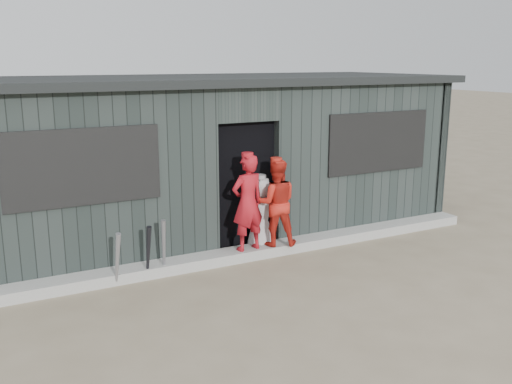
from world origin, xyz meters
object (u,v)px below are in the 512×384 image
player_red_left (248,203)px  player_grey_back (260,214)px  bat_right (148,253)px  bat_left (117,260)px  dugout (209,156)px  player_red_right (276,203)px  bat_mid (164,248)px

player_red_left → player_grey_back: (0.33, 0.23, -0.27)m
bat_right → player_red_left: (1.55, 0.14, 0.47)m
bat_left → player_grey_back: bearing=10.7°
player_red_left → player_grey_back: 0.49m
player_grey_back → dugout: 1.67m
player_red_right → dugout: 1.82m
bat_left → player_red_right: (2.46, 0.21, 0.42)m
bat_mid → player_red_right: player_red_right is taller
player_grey_back → player_red_right: bearing=133.5°
dugout → bat_right: bearing=-132.3°
bat_mid → player_red_right: 1.84m
player_red_left → bat_mid: bearing=-3.7°
bat_right → player_red_left: 1.63m
player_red_left → player_grey_back: player_red_left is taller
bat_left → player_grey_back: player_grey_back is taller
bat_mid → player_red_left: (1.32, 0.08, 0.45)m
bat_left → bat_mid: (0.67, 0.13, 0.02)m
player_red_left → dugout: bearing=-102.2°
bat_left → bat_mid: size_ratio=0.96×
player_grey_back → dugout: bearing=-72.3°
player_red_right → player_red_left: bearing=23.2°
bat_left → bat_right: bearing=8.7°
player_red_right → dugout: (-0.33, 1.72, 0.48)m
dugout → player_red_left: bearing=-95.0°
player_grey_back → player_red_left: bearing=45.3°
player_red_right → bat_right: bearing=26.6°
bat_left → player_red_right: 2.51m
player_red_right → bat_mid: bearing=25.2°
bat_mid → player_grey_back: (1.65, 0.31, 0.18)m
bat_left → player_grey_back: (2.32, 0.44, 0.20)m
player_red_right → bat_left: bearing=27.4°
bat_left → dugout: 3.02m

